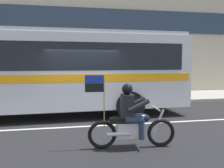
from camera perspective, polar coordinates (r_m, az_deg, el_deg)
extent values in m
plane|color=black|center=(8.82, -6.45, -8.64)|extent=(60.00, 60.00, 0.00)
cube|color=#A39E93|center=(13.81, -8.30, -3.40)|extent=(28.00, 3.80, 0.15)
cube|color=silver|center=(8.24, -6.08, -9.59)|extent=(26.60, 0.14, 0.01)
cube|color=#233347|center=(15.74, -8.90, 14.48)|extent=(25.76, 0.10, 1.40)
cube|color=silver|center=(9.77, -14.45, 2.80)|extent=(10.66, 2.92, 2.70)
cube|color=black|center=(9.76, -14.52, 6.03)|extent=(9.81, 2.93, 0.96)
cube|color=orange|center=(9.77, -14.42, 1.63)|extent=(10.45, 2.94, 0.28)
cube|color=#ADB1BA|center=(9.82, -14.63, 11.06)|extent=(10.44, 2.78, 0.16)
cylinder|color=black|center=(9.03, 4.15, -4.94)|extent=(1.04, 0.30, 1.04)
torus|color=black|center=(6.36, 11.12, -10.88)|extent=(0.70, 0.15, 0.69)
torus|color=black|center=(6.09, -2.27, -11.49)|extent=(0.70, 0.15, 0.69)
cube|color=silver|center=(6.15, 4.11, -10.38)|extent=(0.66, 0.33, 0.36)
ellipsoid|color=black|center=(6.13, 6.45, -7.75)|extent=(0.50, 0.32, 0.24)
cube|color=black|center=(6.06, 2.25, -8.26)|extent=(0.58, 0.31, 0.12)
cylinder|color=silver|center=(6.27, 10.63, -8.27)|extent=(0.28, 0.08, 0.58)
cylinder|color=silver|center=(6.18, 9.97, -5.42)|extent=(0.10, 0.64, 0.04)
cylinder|color=silver|center=(5.96, 1.51, -11.36)|extent=(0.56, 0.14, 0.09)
cube|color=black|center=(6.01, 3.49, -5.07)|extent=(0.31, 0.38, 0.56)
sphere|color=black|center=(5.95, 3.51, -1.18)|extent=(0.26, 0.26, 0.26)
cylinder|color=#232D4C|center=(6.27, 4.46, -7.45)|extent=(0.43, 0.19, 0.15)
cylinder|color=#232D4C|center=(6.36, 6.06, -9.51)|extent=(0.13, 0.13, 0.46)
cylinder|color=#232D4C|center=(5.92, 5.12, -8.19)|extent=(0.43, 0.19, 0.15)
cylinder|color=#232D4C|center=(6.02, 6.81, -10.35)|extent=(0.13, 0.13, 0.46)
cylinder|color=black|center=(6.24, 5.35, -4.33)|extent=(0.53, 0.15, 0.32)
cylinder|color=black|center=(5.86, 6.15, -4.95)|extent=(0.53, 0.15, 0.32)
cylinder|color=olive|center=(5.92, -1.82, -3.99)|extent=(0.02, 0.02, 1.25)
cube|color=#1933A5|center=(5.85, -4.08, 1.07)|extent=(0.44, 0.06, 0.20)
cube|color=black|center=(5.86, -4.07, -0.88)|extent=(0.44, 0.06, 0.20)
cylinder|color=gold|center=(13.43, 10.14, -2.09)|extent=(0.22, 0.22, 0.58)
sphere|color=gold|center=(13.39, 10.17, -0.56)|extent=(0.20, 0.20, 0.20)
cylinder|color=gold|center=(13.30, 10.37, -2.04)|extent=(0.09, 0.10, 0.09)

